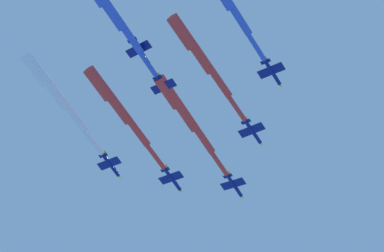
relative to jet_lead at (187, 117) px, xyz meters
The scene contains 5 objects.
jet_lead is the anchor object (origin of this frame).
jet_port_inner 20.07m from the jet_lead, 163.08° to the right, with size 24.74×44.79×4.54m.
jet_starboard_inner 19.08m from the jet_lead, 69.30° to the right, with size 24.86×44.43×4.47m.
jet_port_mid 38.90m from the jet_lead, 163.25° to the right, with size 24.14×44.51×4.52m.
jet_port_outer 37.10m from the jet_lead, 115.47° to the right, with size 22.89×42.04×4.58m.
Camera 1 is at (12.71, -96.79, -10.04)m, focal length 73.59 mm.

